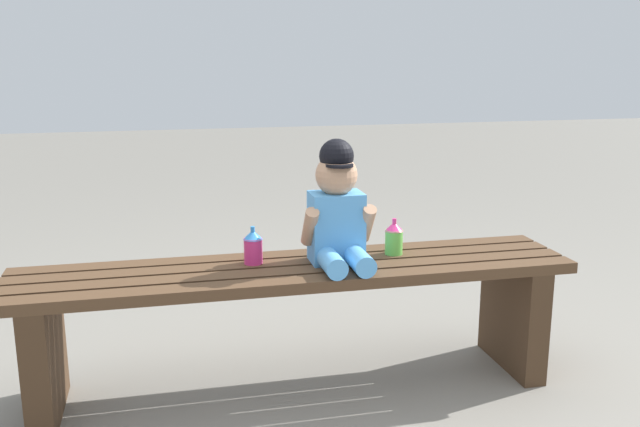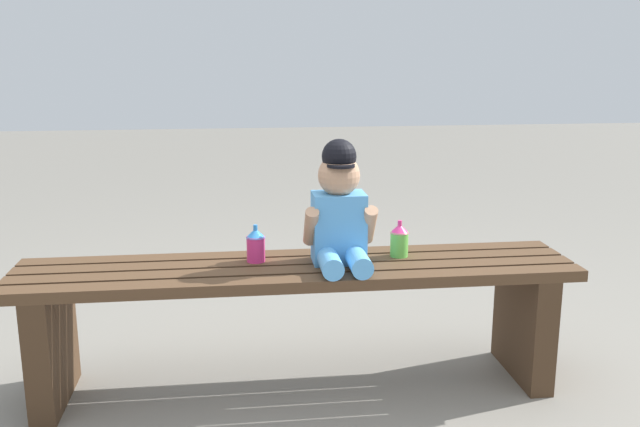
{
  "view_description": "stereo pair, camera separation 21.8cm",
  "coord_description": "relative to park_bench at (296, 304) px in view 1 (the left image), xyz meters",
  "views": [
    {
      "loc": [
        -0.41,
        -2.12,
        1.11
      ],
      "look_at": [
        0.07,
        -0.05,
        0.61
      ],
      "focal_mm": 39.22,
      "sensor_mm": 36.0,
      "label": 1
    },
    {
      "loc": [
        -0.19,
        -2.16,
        1.11
      ],
      "look_at": [
        0.07,
        -0.05,
        0.61
      ],
      "focal_mm": 39.22,
      "sensor_mm": 36.0,
      "label": 2
    }
  ],
  "objects": [
    {
      "name": "ground_plane",
      "position": [
        0.0,
        -0.0,
        -0.3
      ],
      "size": [
        16.0,
        16.0,
        0.0
      ],
      "primitive_type": "plane",
      "color": "gray"
    },
    {
      "name": "park_bench",
      "position": [
        0.0,
        0.0,
        0.0
      ],
      "size": [
        1.81,
        0.36,
        0.43
      ],
      "color": "#513823",
      "rests_on": "ground_plane"
    },
    {
      "name": "child_figure",
      "position": [
        0.14,
        -0.0,
        0.31
      ],
      "size": [
        0.23,
        0.27,
        0.4
      ],
      "color": "#59A5E5",
      "rests_on": "park_bench"
    },
    {
      "name": "sippy_cup_left",
      "position": [
        -0.13,
        0.05,
        0.19
      ],
      "size": [
        0.06,
        0.06,
        0.12
      ],
      "color": "#E5337F",
      "rests_on": "park_bench"
    },
    {
      "name": "sippy_cup_right",
      "position": [
        0.35,
        0.05,
        0.19
      ],
      "size": [
        0.06,
        0.06,
        0.12
      ],
      "color": "#66CC4C",
      "rests_on": "park_bench"
    }
  ]
}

